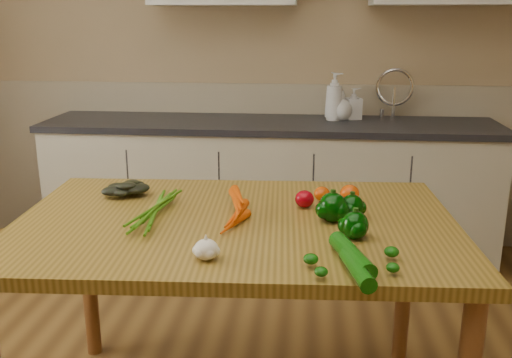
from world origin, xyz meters
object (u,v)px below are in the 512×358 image
(soap_bottle_b, at_px, (354,104))
(pepper_b, at_px, (352,207))
(tomato_b, at_px, (322,194))
(zucchini_b, at_px, (357,270))
(carrot_bunch, at_px, (211,206))
(soap_bottle_c, at_px, (341,105))
(zucchini_a, at_px, (352,255))
(leafy_greens, at_px, (121,182))
(tomato_c, at_px, (350,193))
(table, at_px, (236,244))
(pepper_a, at_px, (333,207))
(tomato_a, at_px, (304,199))
(soap_bottle_a, at_px, (334,96))
(garlic_bulb, at_px, (206,249))
(pepper_c, at_px, (355,225))

(soap_bottle_b, xyz_separation_m, pepper_b, (-0.12, -1.71, -0.12))
(tomato_b, bearing_deg, soap_bottle_b, 81.77)
(soap_bottle_b, height_order, zucchini_b, soap_bottle_b)
(carrot_bunch, bearing_deg, soap_bottle_c, 69.71)
(pepper_b, xyz_separation_m, zucchini_a, (-0.03, -0.40, -0.02))
(zucchini_a, bearing_deg, zucchini_b, -84.04)
(carrot_bunch, xyz_separation_m, leafy_greens, (-0.41, 0.22, 0.02))
(zucchini_a, xyz_separation_m, zucchini_b, (0.01, -0.09, -0.00))
(zucchini_a, bearing_deg, tomato_c, 87.13)
(table, xyz_separation_m, pepper_b, (0.41, 0.05, 0.14))
(leafy_greens, distance_m, pepper_a, 0.87)
(pepper_b, bearing_deg, tomato_a, 148.37)
(soap_bottle_a, distance_m, zucchini_b, 2.16)
(tomato_c, bearing_deg, leafy_greens, -179.84)
(table, bearing_deg, garlic_bulb, -99.44)
(carrot_bunch, distance_m, leafy_greens, 0.46)
(soap_bottle_a, xyz_separation_m, carrot_bunch, (-0.49, -1.70, -0.17))
(soap_bottle_b, bearing_deg, carrot_bunch, 142.15)
(soap_bottle_b, distance_m, pepper_c, 1.91)
(soap_bottle_a, height_order, tomato_b, soap_bottle_a)
(carrot_bunch, xyz_separation_m, tomato_b, (0.40, 0.23, -0.01))
(garlic_bulb, relative_size, zucchini_a, 0.29)
(soap_bottle_c, bearing_deg, soap_bottle_a, -78.69)
(tomato_b, xyz_separation_m, zucchini_b, (0.09, -0.68, -0.00))
(zucchini_a, bearing_deg, tomato_a, 106.04)
(pepper_a, relative_size, tomato_b, 1.66)
(table, relative_size, pepper_a, 15.65)
(pepper_a, bearing_deg, leafy_greens, 165.06)
(soap_bottle_a, distance_m, zucchini_a, 2.07)
(soap_bottle_b, distance_m, zucchini_b, 2.20)
(carrot_bunch, distance_m, zucchini_b, 0.66)
(zucchini_b, bearing_deg, table, 132.44)
(pepper_a, relative_size, tomato_a, 1.43)
(carrot_bunch, bearing_deg, soap_bottle_a, 71.09)
(pepper_b, relative_size, zucchini_b, 0.42)
(carrot_bunch, bearing_deg, garlic_bulb, -85.38)
(soap_bottle_a, relative_size, pepper_b, 3.49)
(soap_bottle_a, distance_m, tomato_a, 1.58)
(tomato_b, height_order, tomato_c, tomato_c)
(soap_bottle_a, distance_m, tomato_b, 1.49)
(table, bearing_deg, soap_bottle_c, 72.62)
(soap_bottle_a, xyz_separation_m, leafy_greens, (-0.90, -1.48, -0.16))
(pepper_b, height_order, tomato_b, pepper_b)
(soap_bottle_c, xyz_separation_m, tomato_c, (-0.04, -1.49, -0.12))
(soap_bottle_a, distance_m, pepper_a, 1.71)
(leafy_greens, relative_size, tomato_c, 2.99)
(table, bearing_deg, zucchini_a, -44.42)
(pepper_c, bearing_deg, zucchini_b, -92.56)
(garlic_bulb, relative_size, tomato_a, 1.02)
(tomato_a, bearing_deg, pepper_b, -31.63)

